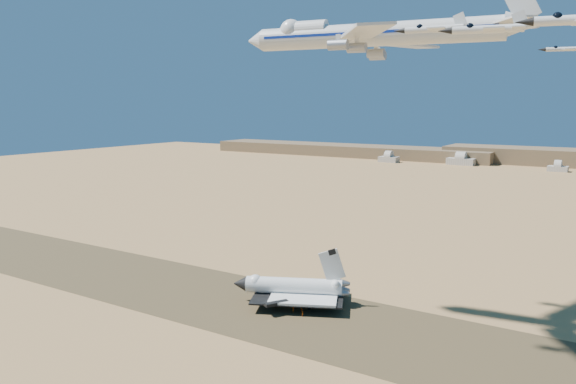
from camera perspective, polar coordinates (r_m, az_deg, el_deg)
The scene contains 12 objects.
ground at distance 196.65m, azimuth -4.26°, elevation -11.26°, with size 1200.00×1200.00×0.00m, color #A17F47.
runway at distance 196.64m, azimuth -4.26°, elevation -11.25°, with size 600.00×50.00×0.06m, color #4B3E25.
hangars at distance 653.20m, azimuth 16.68°, elevation 3.05°, with size 200.50×29.50×30.00m.
shuttle at distance 195.15m, azimuth 0.50°, elevation -9.73°, with size 40.77×34.85×19.86m.
carrier_747 at distance 173.95m, azimuth 7.91°, elevation 15.53°, with size 87.31×66.88×21.67m.
crew_a at distance 188.00m, azimuth 0.54°, elevation -11.89°, with size 0.67×0.44×1.85m, color #C2500B.
crew_b at distance 184.97m, azimuth 1.52°, elevation -12.28°, with size 0.81×0.47×1.67m, color #C2500B.
crew_c at distance 188.10m, azimuth 1.39°, elevation -11.89°, with size 1.04×0.53×1.77m, color #C2500B.
chase_jet_a at distance 124.13m, azimuth 14.45°, elevation 15.76°, with size 15.07×8.28×3.76m.
chase_jet_b at distance 106.53m, azimuth 19.44°, elevation 15.36°, with size 14.72×8.42×3.72m.
chase_jet_e at distance 208.99m, azimuth 17.64°, elevation 14.54°, with size 13.76×7.57×3.43m.
chase_jet_f at distance 226.71m, azimuth 26.25°, elevation 12.91°, with size 15.71×9.11×4.00m.
Camera 1 is at (110.42, -147.88, 67.90)m, focal length 35.00 mm.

